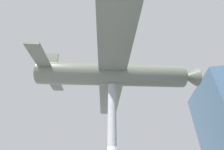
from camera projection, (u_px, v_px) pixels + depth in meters
name	position (u px, v px, depth m)	size (l,w,h in m)	color
support_pylon_central	(112.00, 130.00, 10.32)	(0.63, 0.63, 7.09)	#B7B7BC
suspended_airplane	(115.00, 75.00, 12.66)	(21.38, 14.04, 2.97)	slate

